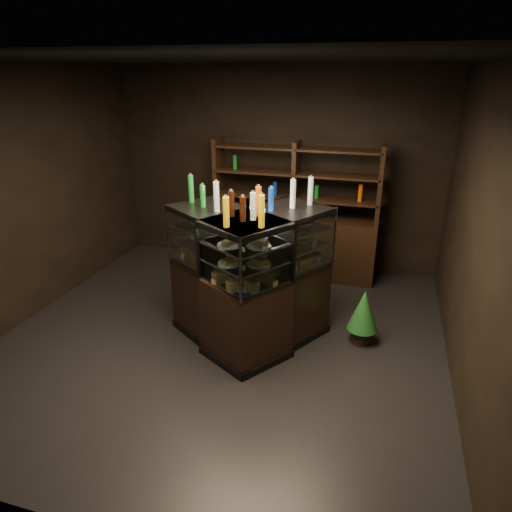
# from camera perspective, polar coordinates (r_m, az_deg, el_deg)

# --- Properties ---
(ground) EXTENTS (5.00, 5.00, 0.00)m
(ground) POSITION_cam_1_polar(r_m,az_deg,el_deg) (5.43, -4.28, -10.22)
(ground) COLOR black
(ground) RESTS_ON ground
(room_shell) EXTENTS (5.02, 5.02, 3.01)m
(room_shell) POSITION_cam_1_polar(r_m,az_deg,el_deg) (4.69, -4.97, 10.23)
(room_shell) COLOR black
(room_shell) RESTS_ON ground
(display_case) EXTENTS (1.87, 1.58, 1.55)m
(display_case) POSITION_cam_1_polar(r_m,az_deg,el_deg) (5.11, -0.99, -5.72)
(display_case) COLOR black
(display_case) RESTS_ON ground
(food_display) EXTENTS (1.42, 1.20, 0.47)m
(food_display) POSITION_cam_1_polar(r_m,az_deg,el_deg) (4.84, -1.05, 0.95)
(food_display) COLOR #BC8F43
(food_display) RESTS_ON display_case
(bottles_top) EXTENTS (1.25, 1.06, 0.30)m
(bottles_top) POSITION_cam_1_polar(r_m,az_deg,el_deg) (4.68, -1.09, 6.99)
(bottles_top) COLOR #147223
(bottles_top) RESTS_ON display_case
(potted_conifer) EXTENTS (0.35, 0.35, 0.74)m
(potted_conifer) POSITION_cam_1_polar(r_m,az_deg,el_deg) (5.29, 13.33, -6.50)
(potted_conifer) COLOR black
(potted_conifer) RESTS_ON ground
(back_shelving) EXTENTS (2.40, 0.42, 2.00)m
(back_shelving) POSITION_cam_1_polar(r_m,az_deg,el_deg) (6.85, 4.77, 2.49)
(back_shelving) COLOR black
(back_shelving) RESTS_ON ground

